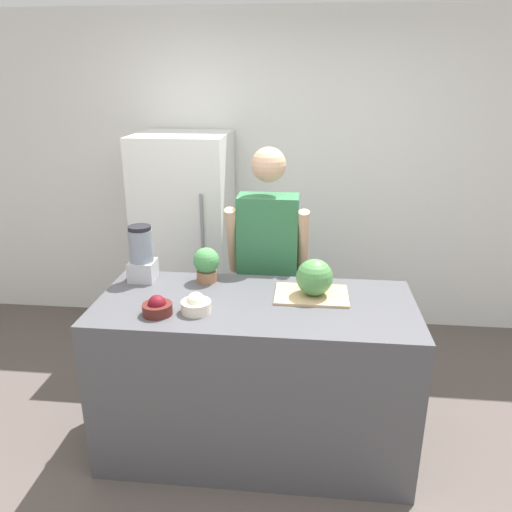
# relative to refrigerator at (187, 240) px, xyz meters

# --- Properties ---
(ground_plane) EXTENTS (14.00, 14.00, 0.00)m
(ground_plane) POSITION_rel_refrigerator_xyz_m (0.70, -1.70, -0.84)
(ground_plane) COLOR #564C47
(wall_back) EXTENTS (8.00, 0.06, 2.60)m
(wall_back) POSITION_rel_refrigerator_xyz_m (0.70, 0.40, 0.46)
(wall_back) COLOR white
(wall_back) RESTS_ON ground_plane
(counter_island) EXTENTS (1.73, 0.77, 0.93)m
(counter_island) POSITION_rel_refrigerator_xyz_m (0.70, -1.32, -0.37)
(counter_island) COLOR #4C4C51
(counter_island) RESTS_ON ground_plane
(refrigerator) EXTENTS (0.70, 0.72, 1.68)m
(refrigerator) POSITION_rel_refrigerator_xyz_m (0.00, 0.00, 0.00)
(refrigerator) COLOR white
(refrigerator) RESTS_ON ground_plane
(person) EXTENTS (0.53, 0.27, 1.68)m
(person) POSITION_rel_refrigerator_xyz_m (0.71, -0.69, 0.03)
(person) COLOR #4C608C
(person) RESTS_ON ground_plane
(cutting_board) EXTENTS (0.40, 0.29, 0.01)m
(cutting_board) POSITION_rel_refrigerator_xyz_m (1.00, -1.21, 0.10)
(cutting_board) COLOR tan
(cutting_board) RESTS_ON counter_island
(watermelon) EXTENTS (0.20, 0.20, 0.20)m
(watermelon) POSITION_rel_refrigerator_xyz_m (1.01, -1.21, 0.21)
(watermelon) COLOR #4C8C47
(watermelon) RESTS_ON cutting_board
(bowl_cherries) EXTENTS (0.15, 0.15, 0.10)m
(bowl_cherries) POSITION_rel_refrigerator_xyz_m (0.22, -1.52, 0.13)
(bowl_cherries) COLOR #511E19
(bowl_cherries) RESTS_ON counter_island
(bowl_cream) EXTENTS (0.16, 0.16, 0.11)m
(bowl_cream) POSITION_rel_refrigerator_xyz_m (0.41, -1.47, 0.14)
(bowl_cream) COLOR beige
(bowl_cream) RESTS_ON counter_island
(blender) EXTENTS (0.15, 0.15, 0.34)m
(blender) POSITION_rel_refrigerator_xyz_m (-0.00, -1.08, 0.26)
(blender) COLOR #B7B7BC
(blender) RESTS_ON counter_island
(potted_plant) EXTENTS (0.15, 0.15, 0.21)m
(potted_plant) POSITION_rel_refrigerator_xyz_m (0.38, -1.06, 0.20)
(potted_plant) COLOR #996647
(potted_plant) RESTS_ON counter_island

